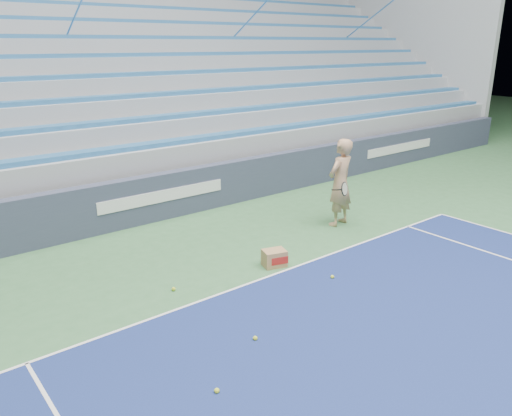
{
  "coord_description": "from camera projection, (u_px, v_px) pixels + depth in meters",
  "views": [
    {
      "loc": [
        -5.2,
        5.7,
        3.97
      ],
      "look_at": [
        0.1,
        12.38,
        1.15
      ],
      "focal_mm": 35.0,
      "sensor_mm": 36.0,
      "label": 1
    }
  ],
  "objects": [
    {
      "name": "tennis_ball_1",
      "position": [
        217.0,
        391.0,
        5.94
      ],
      "size": [
        0.07,
        0.07,
        0.07
      ],
      "primitive_type": "sphere",
      "color": "#D4E52E",
      "rests_on": "ground"
    },
    {
      "name": "sponsor_barrier",
      "position": [
        161.0,
        196.0,
        11.72
      ],
      "size": [
        30.0,
        0.32,
        1.1
      ],
      "color": "#353C51",
      "rests_on": "ground"
    },
    {
      "name": "tennis_ball_3",
      "position": [
        332.0,
        277.0,
        8.84
      ],
      "size": [
        0.07,
        0.07,
        0.07
      ],
      "primitive_type": "sphere",
      "color": "#D4E52E",
      "rests_on": "ground"
    },
    {
      "name": "tennis_ball_2",
      "position": [
        174.0,
        289.0,
        8.41
      ],
      "size": [
        0.07,
        0.07,
        0.07
      ],
      "primitive_type": "sphere",
      "color": "#D4E52E",
      "rests_on": "ground"
    },
    {
      "name": "bleachers",
      "position": [
        69.0,
        98.0,
        15.41
      ],
      "size": [
        31.0,
        9.15,
        7.3
      ],
      "color": "#95999D",
      "rests_on": "ground"
    },
    {
      "name": "tennis_player",
      "position": [
        340.0,
        183.0,
        11.2
      ],
      "size": [
        1.0,
        0.91,
        1.99
      ],
      "color": "tan",
      "rests_on": "ground"
    },
    {
      "name": "tennis_ball_0",
      "position": [
        255.0,
        338.0,
        7.0
      ],
      "size": [
        0.07,
        0.07,
        0.07
      ],
      "primitive_type": "sphere",
      "color": "#D4E52E",
      "rests_on": "ground"
    },
    {
      "name": "ball_box",
      "position": [
        274.0,
        258.0,
        9.32
      ],
      "size": [
        0.49,
        0.43,
        0.31
      ],
      "color": "#A17A4D",
      "rests_on": "ground"
    }
  ]
}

